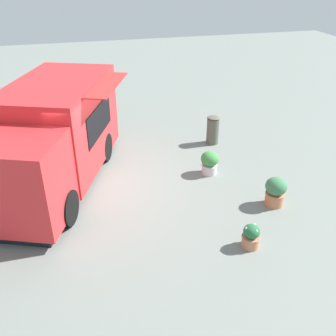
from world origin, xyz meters
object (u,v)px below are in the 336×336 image
object	(u,v)px
food_truck	(52,140)
planter_flowering_near	(275,191)
trash_bin	(213,130)
planter_flowering_far	(251,236)
planter_flowering_side	(210,162)

from	to	relation	value
food_truck	planter_flowering_near	size ratio (longest dim) A/B	7.63
food_truck	trash_bin	distance (m)	5.20
planter_flowering_near	planter_flowering_far	bearing A→B (deg)	-44.29
planter_flowering_far	trash_bin	size ratio (longest dim) A/B	0.59
food_truck	planter_flowering_far	world-z (taller)	food_truck
food_truck	planter_flowering_side	size ratio (longest dim) A/B	8.51
planter_flowering_far	planter_flowering_side	xyz separation A→B (m)	(-3.20, 0.24, 0.09)
planter_flowering_far	planter_flowering_side	world-z (taller)	planter_flowering_side
planter_flowering_near	trash_bin	size ratio (longest dim) A/B	0.81
planter_flowering_side	trash_bin	distance (m)	2.05
planter_flowering_far	trash_bin	xyz separation A→B (m)	(-5.09, 1.04, 0.20)
planter_flowering_near	food_truck	bearing A→B (deg)	-116.28
food_truck	planter_flowering_side	distance (m)	4.35
planter_flowering_far	trash_bin	distance (m)	5.20
planter_flowering_near	planter_flowering_side	distance (m)	2.16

